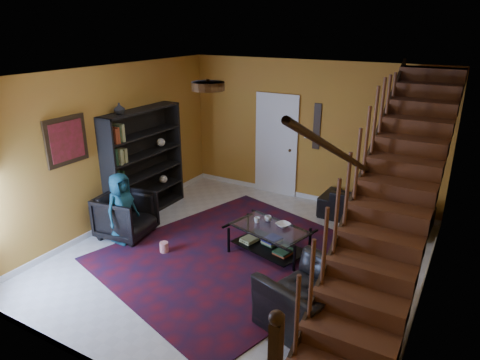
% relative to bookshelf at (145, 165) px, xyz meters
% --- Properties ---
extents(floor, '(5.50, 5.50, 0.00)m').
position_rel_bookshelf_xyz_m(floor, '(2.40, -0.60, -0.96)').
color(floor, beige).
rests_on(floor, ground).
extents(room, '(5.50, 5.50, 5.50)m').
position_rel_bookshelf_xyz_m(room, '(1.07, 0.73, -0.91)').
color(room, '#B26C27').
rests_on(room, ground).
extents(staircase, '(0.95, 5.02, 3.18)m').
position_rel_bookshelf_xyz_m(staircase, '(4.53, -0.60, 0.43)').
color(staircase, brown).
rests_on(staircase, floor).
extents(bookshelf, '(0.35, 1.80, 2.00)m').
position_rel_bookshelf_xyz_m(bookshelf, '(0.00, 0.00, 0.00)').
color(bookshelf, black).
rests_on(bookshelf, floor).
extents(door, '(0.82, 0.05, 2.05)m').
position_rel_bookshelf_xyz_m(door, '(1.70, 2.12, 0.06)').
color(door, silver).
rests_on(door, floor).
extents(framed_picture, '(0.04, 0.74, 0.74)m').
position_rel_bookshelf_xyz_m(framed_picture, '(-0.17, -1.50, 0.79)').
color(framed_picture, maroon).
rests_on(framed_picture, room).
extents(wall_hanging, '(0.14, 0.03, 0.90)m').
position_rel_bookshelf_xyz_m(wall_hanging, '(2.55, 2.13, 0.59)').
color(wall_hanging, black).
rests_on(wall_hanging, room).
extents(ceiling_fixture, '(0.40, 0.40, 0.10)m').
position_rel_bookshelf_xyz_m(ceiling_fixture, '(2.40, -1.40, 1.78)').
color(ceiling_fixture, '#3F2814').
rests_on(ceiling_fixture, room).
extents(rug, '(4.19, 4.50, 0.02)m').
position_rel_bookshelf_xyz_m(rug, '(2.29, -0.62, -0.96)').
color(rug, '#490D16').
rests_on(rug, floor).
extents(sofa, '(1.98, 0.82, 0.57)m').
position_rel_bookshelf_xyz_m(sofa, '(3.90, 1.70, -0.68)').
color(sofa, black).
rests_on(sofa, floor).
extents(armchair_left, '(0.94, 0.92, 0.76)m').
position_rel_bookshelf_xyz_m(armchair_left, '(0.35, -0.93, -0.58)').
color(armchair_left, black).
rests_on(armchair_left, floor).
extents(armchair_right, '(1.22, 1.31, 0.70)m').
position_rel_bookshelf_xyz_m(armchair_right, '(3.88, -1.55, -0.62)').
color(armchair_right, black).
rests_on(armchair_right, floor).
extents(person_adult_a, '(0.44, 0.31, 1.17)m').
position_rel_bookshelf_xyz_m(person_adult_a, '(3.80, 1.75, -0.83)').
color(person_adult_a, black).
rests_on(person_adult_a, sofa).
extents(person_adult_b, '(0.69, 0.56, 1.32)m').
position_rel_bookshelf_xyz_m(person_adult_b, '(3.90, 1.75, -0.75)').
color(person_adult_b, black).
rests_on(person_adult_b, sofa).
extents(person_child, '(0.42, 0.62, 1.21)m').
position_rel_bookshelf_xyz_m(person_child, '(0.45, -1.12, -0.36)').
color(person_child, navy).
rests_on(person_child, armchair_left).
extents(coffee_table, '(1.32, 0.97, 0.45)m').
position_rel_bookshelf_xyz_m(coffee_table, '(2.73, -0.27, -0.71)').
color(coffee_table, black).
rests_on(coffee_table, floor).
extents(cup_a, '(0.13, 0.13, 0.09)m').
position_rel_bookshelf_xyz_m(cup_a, '(2.60, -0.07, -0.47)').
color(cup_a, '#999999').
rests_on(cup_a, coffee_table).
extents(cup_b, '(0.11, 0.11, 0.09)m').
position_rel_bookshelf_xyz_m(cup_b, '(2.47, -0.21, -0.47)').
color(cup_b, '#999999').
rests_on(cup_b, coffee_table).
extents(bowl, '(0.29, 0.29, 0.05)m').
position_rel_bookshelf_xyz_m(bowl, '(2.89, -0.12, -0.49)').
color(bowl, '#999999').
rests_on(bowl, coffee_table).
extents(vase, '(0.18, 0.18, 0.19)m').
position_rel_bookshelf_xyz_m(vase, '(-0.00, -0.50, 1.13)').
color(vase, '#999999').
rests_on(vase, bookshelf).
extents(popcorn_bucket, '(0.18, 0.18, 0.16)m').
position_rel_bookshelf_xyz_m(popcorn_bucket, '(1.27, -1.08, -0.86)').
color(popcorn_bucket, red).
rests_on(popcorn_bucket, rug).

